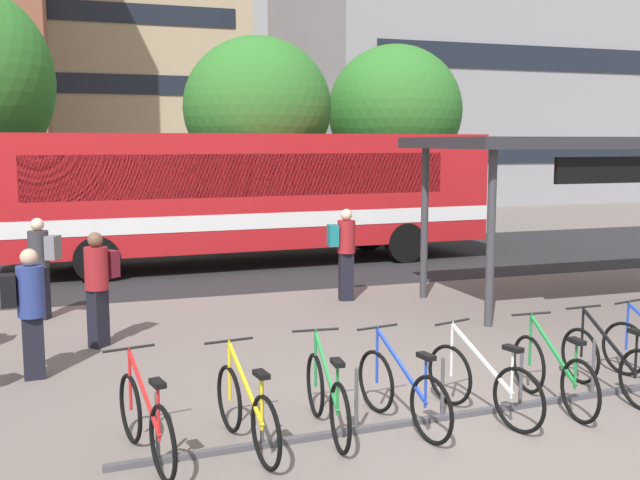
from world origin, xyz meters
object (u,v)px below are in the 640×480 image
(street_tree_1, at_px, (395,111))
(parked_bicycle_blue_3, at_px, (402,392))
(commuter_teal_pack_2, at_px, (344,248))
(street_tree_0, at_px, (257,108))
(commuter_maroon_pack_3, at_px, (98,281))
(commuter_black_pack_4, at_px, (28,305))
(city_bus, at_px, (251,192))
(commuter_grey_pack_1, at_px, (41,261))
(parked_bicycle_red_0, at_px, (146,422))
(parked_bicycle_green_5, at_px, (553,374))
(parked_bicycle_yellow_1, at_px, (246,412))
(parked_bicycle_white_4, at_px, (483,384))
(transit_shelter, at_px, (600,147))
(parked_bicycle_black_6, at_px, (609,365))
(parked_bicycle_green_2, at_px, (327,398))

(street_tree_1, bearing_deg, parked_bicycle_blue_3, -113.86)
(commuter_teal_pack_2, distance_m, street_tree_0, 8.48)
(commuter_maroon_pack_3, relative_size, commuter_black_pack_4, 1.02)
(city_bus, distance_m, commuter_grey_pack_1, 6.60)
(parked_bicycle_blue_3, height_order, street_tree_1, street_tree_1)
(commuter_teal_pack_2, bearing_deg, parked_bicycle_red_0, -118.35)
(parked_bicycle_blue_3, bearing_deg, commuter_maroon_pack_3, 24.10)
(parked_bicycle_green_5, bearing_deg, street_tree_1, -15.24)
(parked_bicycle_blue_3, bearing_deg, parked_bicycle_yellow_1, 81.31)
(street_tree_0, bearing_deg, parked_bicycle_red_0, -108.07)
(commuter_grey_pack_1, bearing_deg, street_tree_1, -114.63)
(commuter_teal_pack_2, xyz_separation_m, street_tree_1, (5.04, 8.94, 2.97))
(street_tree_0, relative_size, street_tree_1, 0.99)
(commuter_teal_pack_2, distance_m, commuter_black_pack_4, 6.32)
(parked_bicycle_white_4, relative_size, commuter_black_pack_4, 0.99)
(transit_shelter, height_order, street_tree_0, street_tree_0)
(parked_bicycle_black_6, distance_m, street_tree_0, 14.49)
(parked_bicycle_white_4, distance_m, street_tree_1, 16.60)
(parked_bicycle_green_2, relative_size, parked_bicycle_white_4, 1.03)
(parked_bicycle_green_2, bearing_deg, parked_bicycle_white_4, -89.90)
(parked_bicycle_green_2, bearing_deg, commuter_maroon_pack_3, 30.94)
(parked_bicycle_yellow_1, xyz_separation_m, parked_bicycle_green_2, (0.88, 0.13, 0.00))
(parked_bicycle_black_6, relative_size, commuter_black_pack_4, 1.02)
(parked_bicycle_yellow_1, bearing_deg, parked_bicycle_blue_3, -96.32)
(parked_bicycle_red_0, relative_size, parked_bicycle_green_5, 0.98)
(parked_bicycle_red_0, height_order, street_tree_0, street_tree_0)
(parked_bicycle_red_0, distance_m, parked_bicycle_yellow_1, 0.97)
(city_bus, distance_m, commuter_teal_pack_2, 4.86)
(street_tree_1, bearing_deg, city_bus, -143.77)
(city_bus, distance_m, parked_bicycle_black_6, 11.05)
(commuter_grey_pack_1, bearing_deg, parked_bicycle_yellow_1, 133.42)
(parked_bicycle_yellow_1, bearing_deg, transit_shelter, -66.68)
(parked_bicycle_white_4, xyz_separation_m, transit_shelter, (5.23, 4.72, 2.53))
(street_tree_0, height_order, street_tree_1, street_tree_1)
(commuter_black_pack_4, bearing_deg, commuter_grey_pack_1, 85.19)
(parked_bicycle_blue_3, bearing_deg, street_tree_1, -33.84)
(parked_bicycle_green_5, height_order, commuter_black_pack_4, commuter_black_pack_4)
(parked_bicycle_green_2, distance_m, street_tree_1, 17.17)
(parked_bicycle_yellow_1, relative_size, parked_bicycle_green_2, 1.00)
(parked_bicycle_white_4, xyz_separation_m, commuter_maroon_pack_3, (-3.86, 4.35, 0.60))
(parked_bicycle_green_5, height_order, commuter_grey_pack_1, commuter_grey_pack_1)
(city_bus, height_order, parked_bicycle_black_6, city_bus)
(commuter_black_pack_4, bearing_deg, commuter_maroon_pack_3, 51.45)
(city_bus, height_order, commuter_grey_pack_1, city_bus)
(parked_bicycle_green_2, bearing_deg, commuter_black_pack_4, 50.45)
(parked_bicycle_blue_3, xyz_separation_m, commuter_grey_pack_1, (-3.77, 6.39, 0.62))
(parked_bicycle_blue_3, distance_m, parked_bicycle_white_4, 0.95)
(parked_bicycle_red_0, xyz_separation_m, transit_shelter, (8.84, 4.67, 2.53))
(transit_shelter, bearing_deg, commuter_grey_pack_1, 170.44)
(parked_bicycle_green_5, xyz_separation_m, commuter_grey_pack_1, (-5.66, 6.39, 0.62))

